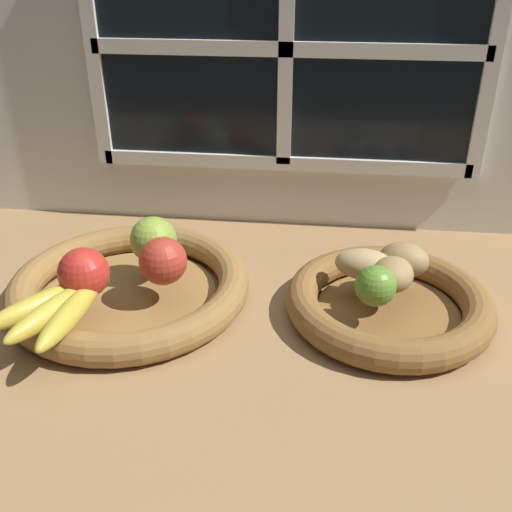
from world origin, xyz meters
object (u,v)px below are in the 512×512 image
Objects in this scene: fruit_bowl_right at (389,304)px; potato_oblong at (365,264)px; apple_green_back at (153,240)px; potato_large at (392,275)px; fruit_bowl_left at (129,287)px; apple_red_right at (163,261)px; potato_back at (404,260)px; apple_red_front at (84,273)px; lime_near at (375,286)px; banana_bunch_front at (59,307)px.

potato_oblong reaches higher than fruit_bowl_right.
apple_green_back is 1.05× the size of potato_large.
fruit_bowl_right is (36.96, 0.00, 0.01)cm from fruit_bowl_left.
apple_red_right reaches higher than potato_back.
potato_back is (33.04, 5.97, -0.92)cm from apple_red_right.
apple_green_back is (2.90, 4.22, 5.81)cm from fruit_bowl_left.
potato_back is (5.48, 1.57, 0.27)cm from potato_oblong.
apple_red_front is at bearing -122.14° from apple_green_back.
fruit_bowl_left is 5.00× the size of potato_back.
potato_back reaches higher than potato_oblong.
apple_red_right is at bearing -15.85° from fruit_bowl_left.
apple_red_right reaches higher than lime_near.
lime_near is at bearing 11.04° from banana_bunch_front.
fruit_bowl_left is at bearing 59.55° from apple_red_front.
potato_oblong is at bearing 13.48° from apple_red_front.
apple_green_back is at bearing 165.74° from lime_near.
fruit_bowl_right is at bearing -114.44° from potato_back.
fruit_bowl_left is 5.31× the size of potato_large.
fruit_bowl_right is 4.15× the size of apple_green_back.
potato_oblong is at bearing -164.05° from potato_back.
apple_green_back is at bearing 172.94° from fruit_bowl_right.
potato_oblong is at bearing 142.13° from fruit_bowl_right.
banana_bunch_front is 2.52× the size of potato_back.
potato_oblong reaches higher than fruit_bowl_left.
apple_green_back reaches higher than fruit_bowl_right.
potato_large is at bearing -37.87° from potato_oblong.
potato_back is (42.53, 10.45, -0.99)cm from apple_red_front.
apple_green_back is 6.60cm from apple_red_right.
potato_back is at bearing 6.31° from fruit_bowl_left.
apple_red_front is 0.99× the size of apple_green_back.
banana_bunch_front is 40.21cm from lime_near.
apple_red_right is 0.80× the size of potato_oblong.
lime_near is (-2.53, -3.79, 0.46)cm from potato_large.
apple_red_front is 1.02× the size of apple_red_right.
lime_near is at bearing -81.35° from potato_oblong.
apple_red_front is 38.12cm from potato_oblong.
apple_red_front is 41.05cm from potato_large.
apple_red_front is (-3.61, -6.14, 5.77)cm from fruit_bowl_left.
apple_green_back is (6.51, 10.36, 0.04)cm from apple_red_front.
potato_back is at bearing 65.56° from potato_large.
lime_near reaches higher than potato_oblong.
potato_oblong is at bearing -2.78° from apple_green_back.
apple_red_right is 28.64cm from lime_near.
banana_bunch_front is 3.23× the size of lime_near.
apple_red_right is 27.94cm from potato_oblong.
lime_near reaches higher than fruit_bowl_left.
fruit_bowl_left is at bearing -180.00° from fruit_bowl_right.
apple_red_right reaches higher than fruit_bowl_right.
apple_green_back is 0.82× the size of potato_oblong.
fruit_bowl_left is 1.22× the size of fruit_bowl_right.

